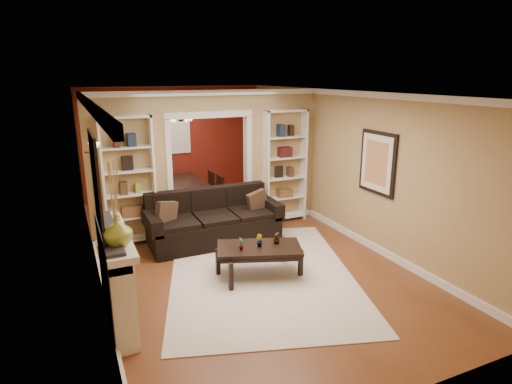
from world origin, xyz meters
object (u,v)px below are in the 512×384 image
fireplace (118,277)px  dining_table (184,195)px  sofa (214,218)px  bookshelf_left (129,182)px  bookshelf_right (285,167)px  coffee_table (259,261)px

fireplace → dining_table: (1.94, 4.17, -0.26)m
sofa → bookshelf_left: (-1.35, 0.58, 0.68)m
fireplace → dining_table: size_ratio=0.95×
sofa → dining_table: (0.05, 2.22, -0.15)m
sofa → fireplace: 2.72m
sofa → bookshelf_left: bookshelf_left is taller
bookshelf_right → fireplace: size_ratio=1.35×
sofa → fireplace: (-1.89, -1.95, 0.11)m
bookshelf_left → bookshelf_right: 3.10m
bookshelf_right → sofa: bearing=-161.6°
sofa → fireplace: bearing=-134.2°
fireplace → dining_table: bearing=65.0°
bookshelf_left → sofa: bearing=-23.2°
sofa → dining_table: 2.23m
coffee_table → dining_table: size_ratio=0.70×
coffee_table → bookshelf_left: bookshelf_left is taller
sofa → bookshelf_right: 1.96m
sofa → bookshelf_right: bookshelf_right is taller
coffee_table → bookshelf_left: bearing=145.6°
dining_table → coffee_table: bearing=-177.8°
coffee_table → fireplace: size_ratio=0.74×
bookshelf_right → fireplace: bookshelf_right is taller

